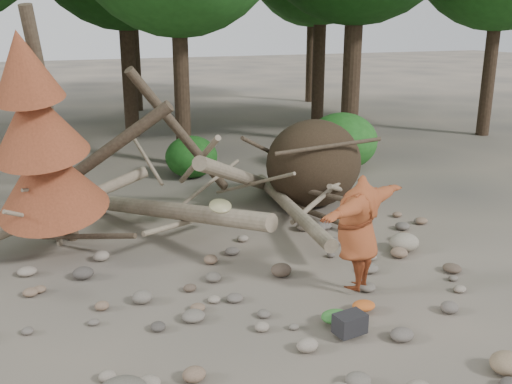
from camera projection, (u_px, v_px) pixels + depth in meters
name	position (u px, v px, depth m)	size (l,w,h in m)	color
ground	(297.00, 311.00, 8.31)	(120.00, 120.00, 0.00)	#514C44
deadfall_pile	(292.00, 168.00, 12.53)	(8.55, 5.24, 3.30)	#332619
dead_conifer	(41.00, 143.00, 9.49)	(2.06, 2.16, 4.35)	#4C3F30
bush_mid	(191.00, 157.00, 15.31)	(1.40, 1.40, 1.12)	#1C5819
bush_right	(342.00, 141.00, 16.13)	(2.00, 2.00, 1.60)	#246820
frisbee_thrower	(358.00, 233.00, 8.61)	(3.69, 1.54, 1.87)	brown
backpack	(350.00, 328.00, 7.59)	(0.41, 0.27, 0.27)	black
cloth_green	(335.00, 320.00, 7.91)	(0.41, 0.34, 0.15)	#306E2C
cloth_orange	(363.00, 309.00, 8.24)	(0.35, 0.29, 0.13)	#B3521E
boulder_front_right	(508.00, 363.00, 6.81)	(0.43, 0.39, 0.26)	#846D53
boulder_mid_right	(404.00, 242.00, 10.44)	(0.56, 0.50, 0.33)	gray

